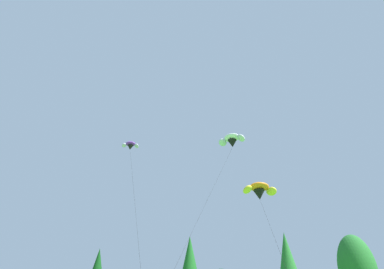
% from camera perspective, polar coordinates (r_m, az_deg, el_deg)
% --- Properties ---
extents(treeline_tree_c, '(4.77, 4.77, 14.42)m').
position_cam_1_polar(treeline_tree_c, '(60.27, -0.40, -22.77)').
color(treeline_tree_c, '#472D19').
rests_on(treeline_tree_c, ground_plane).
extents(treeline_tree_e, '(4.72, 4.72, 14.16)m').
position_cam_1_polar(treeline_tree_e, '(58.01, 16.90, -21.58)').
color(treeline_tree_e, '#472D19').
rests_on(treeline_tree_e, ground_plane).
extents(parafoil_kite_high_white, '(3.76, 16.40, 20.76)m').
position_cam_1_polar(parafoil_kite_high_white, '(40.75, 7.18, -1.04)').
color(parafoil_kite_high_white, white).
extents(parafoil_kite_mid_orange, '(6.47, 16.53, 12.54)m').
position_cam_1_polar(parafoil_kite_mid_orange, '(33.69, 12.02, -9.80)').
color(parafoil_kite_mid_orange, orange).
extents(parafoil_kite_far_purple, '(13.21, 13.73, 21.26)m').
position_cam_1_polar(parafoil_kite_far_purple, '(44.30, -11.01, -1.99)').
color(parafoil_kite_far_purple, purple).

